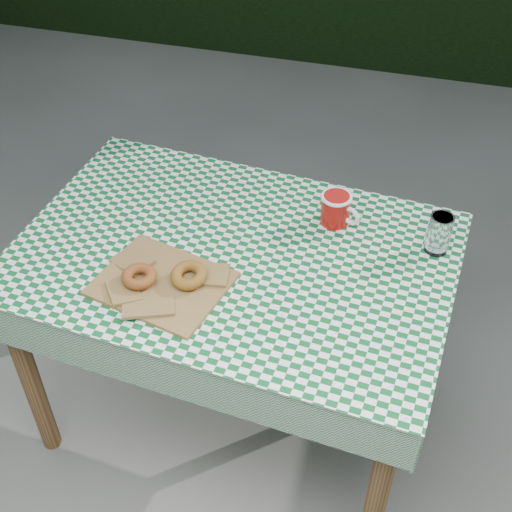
{
  "coord_description": "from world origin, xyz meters",
  "views": [
    {
      "loc": [
        0.59,
        -1.2,
        2.08
      ],
      "look_at": [
        0.22,
        0.16,
        0.79
      ],
      "focal_mm": 48.56,
      "sensor_mm": 36.0,
      "label": 1
    }
  ],
  "objects_px": {
    "coffee_mug": "(335,209)",
    "drinking_glass": "(439,233)",
    "table": "(236,341)",
    "paper_bag": "(162,283)"
  },
  "relations": [
    {
      "from": "coffee_mug",
      "to": "drinking_glass",
      "type": "height_order",
      "value": "drinking_glass"
    },
    {
      "from": "table",
      "to": "coffee_mug",
      "type": "bearing_deg",
      "value": 45.27
    },
    {
      "from": "table",
      "to": "drinking_glass",
      "type": "distance_m",
      "value": 0.73
    },
    {
      "from": "paper_bag",
      "to": "coffee_mug",
      "type": "height_order",
      "value": "coffee_mug"
    },
    {
      "from": "drinking_glass",
      "to": "table",
      "type": "bearing_deg",
      "value": -163.43
    },
    {
      "from": "paper_bag",
      "to": "coffee_mug",
      "type": "bearing_deg",
      "value": 44.03
    },
    {
      "from": "paper_bag",
      "to": "coffee_mug",
      "type": "distance_m",
      "value": 0.56
    },
    {
      "from": "table",
      "to": "paper_bag",
      "type": "distance_m",
      "value": 0.45
    },
    {
      "from": "table",
      "to": "paper_bag",
      "type": "relative_size",
      "value": 3.61
    },
    {
      "from": "table",
      "to": "paper_bag",
      "type": "xyz_separation_m",
      "value": [
        -0.15,
        -0.17,
        0.39
      ]
    }
  ]
}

